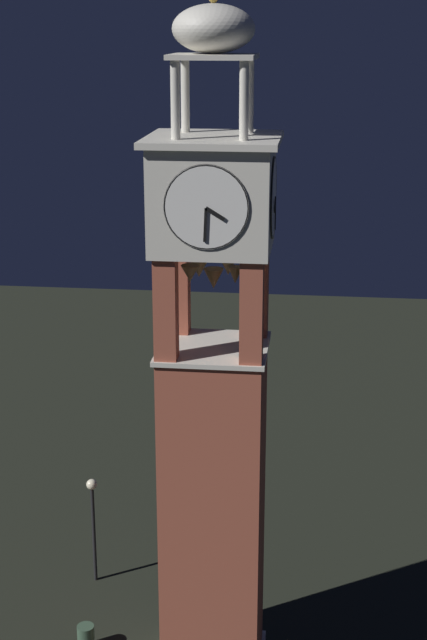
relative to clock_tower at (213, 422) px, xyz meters
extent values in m
cube|color=#9E4C38|center=(0.00, 0.00, -2.90)|extent=(2.69, 2.69, 9.89)
cube|color=black|center=(0.00, -1.36, -6.70)|extent=(1.10, 0.04, 2.20)
cylinder|color=silver|center=(0.00, -1.36, -5.30)|extent=(1.10, 0.04, 1.10)
cube|color=#9E4C38|center=(-1.06, -1.06, 3.41)|extent=(0.56, 0.56, 2.74)
cube|color=#9E4C38|center=(1.06, -1.06, 3.41)|extent=(0.56, 0.56, 2.74)
cube|color=#9E4C38|center=(-1.06, 1.07, 3.41)|extent=(0.56, 0.56, 2.74)
cube|color=#9E4C38|center=(1.06, 1.07, 3.41)|extent=(0.56, 0.56, 2.74)
cube|color=silver|center=(0.00, 0.00, 2.10)|extent=(2.85, 2.85, 0.12)
cone|color=brown|center=(0.60, 0.07, 4.15)|extent=(0.50, 0.50, 0.51)
cone|color=brown|center=(0.19, 0.58, 4.15)|extent=(0.38, 0.38, 0.44)
cone|color=brown|center=(-0.51, 0.33, 4.15)|extent=(0.37, 0.37, 0.37)
cone|color=brown|center=(-0.43, -0.43, 4.15)|extent=(0.53, 0.53, 0.49)
cone|color=brown|center=(0.18, -0.58, 4.15)|extent=(0.47, 0.47, 0.43)
cube|color=silver|center=(0.00, 0.00, 6.10)|extent=(2.93, 2.93, 2.65)
cylinder|color=white|center=(0.00, -1.48, 6.10)|extent=(2.01, 0.05, 2.01)
torus|color=black|center=(0.00, -1.48, 6.10)|extent=(2.03, 0.06, 2.03)
cube|color=black|center=(0.22, -1.54, 5.98)|extent=(0.48, 0.03, 0.34)
cube|color=black|center=(-0.02, -1.54, 5.70)|extent=(0.09, 0.03, 0.81)
cylinder|color=white|center=(0.00, 1.49, 6.10)|extent=(2.01, 0.05, 2.01)
torus|color=black|center=(0.00, 1.49, 6.10)|extent=(2.03, 0.06, 2.03)
cube|color=black|center=(0.22, 1.55, 5.98)|extent=(0.48, 0.03, 0.34)
cube|color=black|center=(-0.02, 1.55, 5.70)|extent=(0.09, 0.03, 0.81)
cylinder|color=white|center=(-1.48, 0.00, 6.10)|extent=(0.05, 2.01, 2.01)
torus|color=black|center=(-1.48, 0.00, 6.10)|extent=(0.06, 2.03, 2.03)
cube|color=black|center=(-1.54, 0.22, 5.98)|extent=(0.03, 0.48, 0.34)
cube|color=black|center=(-1.54, -0.02, 5.70)|extent=(0.03, 0.09, 0.81)
cylinder|color=white|center=(1.48, 0.00, 6.10)|extent=(0.05, 2.01, 2.01)
torus|color=black|center=(1.48, 0.00, 6.10)|extent=(0.06, 2.03, 2.03)
cube|color=black|center=(1.54, 0.22, 5.98)|extent=(0.03, 0.48, 0.34)
cube|color=black|center=(1.54, -0.02, 5.70)|extent=(0.03, 0.09, 0.81)
cube|color=silver|center=(0.00, 0.00, 7.51)|extent=(3.29, 3.29, 0.16)
cylinder|color=silver|center=(-0.81, -0.80, 8.49)|extent=(0.22, 0.22, 1.81)
cylinder|color=silver|center=(0.81, -0.80, 8.49)|extent=(0.22, 0.22, 1.81)
cylinder|color=silver|center=(-0.81, 0.81, 8.49)|extent=(0.22, 0.22, 1.81)
cylinder|color=silver|center=(0.81, 0.81, 8.49)|extent=(0.22, 0.22, 1.81)
cube|color=silver|center=(0.00, 0.00, 9.46)|extent=(2.05, 2.05, 0.12)
ellipsoid|color=silver|center=(0.00, 0.00, 10.09)|extent=(1.97, 1.97, 1.14)
cylinder|color=black|center=(-4.05, -4.51, -6.14)|extent=(0.12, 0.12, 3.43)
sphere|color=#F9EFCC|center=(-4.05, -4.51, -4.24)|extent=(0.36, 0.36, 0.36)
cylinder|color=#38513D|center=(-0.41, -3.92, -7.45)|extent=(0.52, 0.52, 0.80)
camera|label=1|loc=(22.71, 2.65, 10.14)|focal=52.04mm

